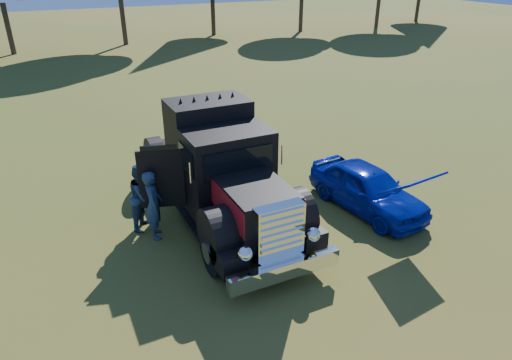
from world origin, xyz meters
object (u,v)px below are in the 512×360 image
Objects in this scene: diamond_t_truck at (222,174)px; spectator_near at (154,205)px; spectator_far at (143,196)px; hotrod_coupe at (368,188)px.

spectator_near is at bearing -177.13° from diamond_t_truck.
spectator_far is (-0.12, 0.57, -0.02)m from spectator_near.
spectator_near reaches higher than spectator_far.
hotrod_coupe is (3.74, -1.25, -0.65)m from diamond_t_truck.
spectator_far is at bearing 23.58° from spectator_near.
hotrod_coupe reaches higher than spectator_far.
diamond_t_truck is at bearing -75.62° from spectator_near.
diamond_t_truck is 3.99m from hotrod_coupe.
diamond_t_truck is 1.74× the size of hotrod_coupe.
diamond_t_truck reaches higher than spectator_near.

